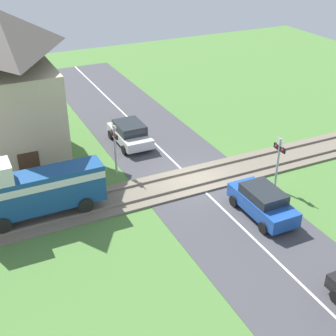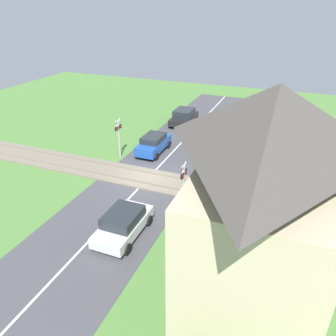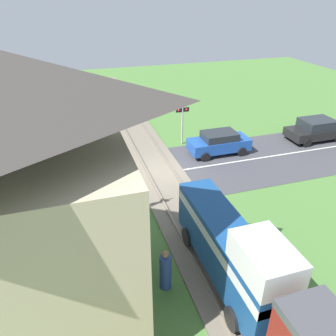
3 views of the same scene
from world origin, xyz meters
name	(u,v)px [view 1 (image 1 of 3)]	position (x,y,z in m)	size (l,w,h in m)	color
ground_plane	(193,181)	(0.00, 0.00, 0.00)	(60.00, 60.00, 0.00)	#4C7A38
road_surface	(193,181)	(0.00, 0.00, 0.01)	(48.00, 6.40, 0.02)	#424247
track_bed	(193,180)	(0.00, 0.00, 0.07)	(2.80, 48.00, 0.24)	#756B5B
car_near_crossing	(263,202)	(-4.39, -1.44, 0.78)	(3.91, 1.80, 1.48)	#1E4CA8
car_far_side	(130,133)	(5.94, 1.44, 0.76)	(3.86, 1.94, 1.44)	silver
crossing_signal_west_approach	(279,156)	(-2.63, -3.58, 1.99)	(0.90, 0.18, 3.11)	#B7B7B7
crossing_signal_east_approach	(115,142)	(2.63, 3.58, 1.99)	(0.90, 0.18, 3.11)	#B7B7B7
station_building	(8,90)	(7.11, 8.22, 4.30)	(8.39, 5.06, 8.81)	#C6B793
pedestrian_by_station	(40,183)	(2.10, 7.98, 0.76)	(0.41, 0.41, 1.68)	#2D4C8E
tree_by_station	(7,92)	(13.49, 7.71, 2.03)	(2.02, 2.02, 3.05)	brown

